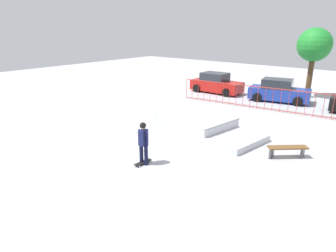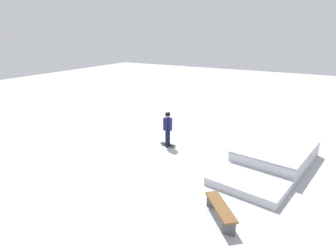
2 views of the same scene
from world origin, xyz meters
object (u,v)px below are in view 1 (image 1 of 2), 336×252
(parked_car_red, at_px, (216,84))
(distant_tree, at_px, (314,46))
(skate_ramp, at_px, (202,125))
(park_bench, at_px, (287,149))
(parked_car_blue, at_px, (279,91))
(skater, at_px, (143,140))
(skateboard, at_px, (143,162))

(parked_car_red, relative_size, distant_tree, 0.81)
(skate_ramp, distance_m, distant_tree, 12.27)
(park_bench, xyz_separation_m, parked_car_red, (-8.84, 9.26, 0.37))
(parked_car_red, height_order, parked_car_blue, same)
(parked_car_red, distance_m, distant_tree, 7.56)
(distant_tree, bearing_deg, skater, -95.42)
(distant_tree, bearing_deg, skateboard, -95.56)
(skate_ramp, distance_m, skateboard, 4.76)
(skater, xyz_separation_m, park_bench, (4.12, 4.18, -0.65))
(parked_car_blue, bearing_deg, park_bench, -79.34)
(skate_ramp, relative_size, skateboard, 7.07)
(parked_car_red, xyz_separation_m, distant_tree, (6.27, 2.88, 3.08))
(parked_car_red, bearing_deg, skateboard, -70.72)
(skateboard, distance_m, park_bench, 5.92)
(skate_ramp, distance_m, park_bench, 4.55)
(parked_car_blue, bearing_deg, parked_car_red, 171.19)
(distant_tree, bearing_deg, park_bench, -78.05)
(skater, bearing_deg, skateboard, 97.80)
(park_bench, relative_size, parked_car_blue, 0.34)
(park_bench, xyz_separation_m, parked_car_blue, (-3.83, 9.49, 0.37))
(park_bench, bearing_deg, skater, -134.58)
(skate_ramp, height_order, park_bench, skate_ramp)
(parked_car_blue, bearing_deg, skateboard, -102.72)
(skate_ramp, xyz_separation_m, skater, (0.39, -4.73, 0.69))
(parked_car_blue, bearing_deg, distant_tree, 53.36)
(park_bench, relative_size, distant_tree, 0.29)
(park_bench, height_order, distant_tree, distant_tree)
(parked_car_red, bearing_deg, skate_ramp, -63.48)
(skater, xyz_separation_m, parked_car_blue, (0.29, 13.67, -0.28))
(skateboard, distance_m, parked_car_red, 14.27)
(skater, xyz_separation_m, distant_tree, (1.55, 16.33, 2.80))
(parked_car_red, relative_size, parked_car_blue, 0.94)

